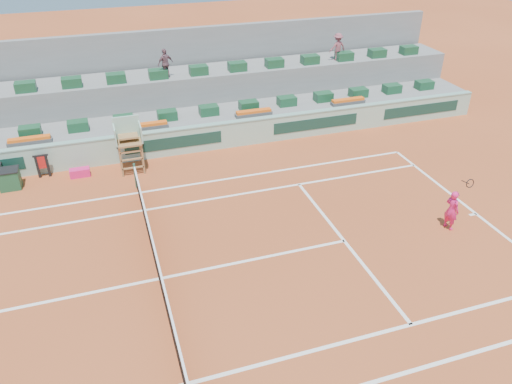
# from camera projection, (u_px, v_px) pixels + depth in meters

# --- Properties ---
(ground) EXTENTS (90.00, 90.00, 0.00)m
(ground) POSITION_uv_depth(u_px,v_px,m) (159.00, 279.00, 15.55)
(ground) COLOR #A3431F
(ground) RESTS_ON ground
(seating_tier_lower) EXTENTS (36.00, 4.00, 1.20)m
(seating_tier_lower) POSITION_uv_depth(u_px,v_px,m) (124.00, 129.00, 23.97)
(seating_tier_lower) COLOR gray
(seating_tier_lower) RESTS_ON ground
(seating_tier_upper) EXTENTS (36.00, 2.40, 2.60)m
(seating_tier_upper) POSITION_uv_depth(u_px,v_px,m) (119.00, 104.00, 24.92)
(seating_tier_upper) COLOR gray
(seating_tier_upper) RESTS_ON ground
(stadium_back_wall) EXTENTS (36.00, 0.40, 4.40)m
(stadium_back_wall) POSITION_uv_depth(u_px,v_px,m) (114.00, 77.00, 25.76)
(stadium_back_wall) COLOR gray
(stadium_back_wall) RESTS_ON ground
(player_bag) EXTENTS (0.82, 0.36, 0.36)m
(player_bag) POSITION_uv_depth(u_px,v_px,m) (80.00, 173.00, 21.11)
(player_bag) COLOR #F01F6E
(player_bag) RESTS_ON ground
(spectator_mid) EXTENTS (0.90, 0.66, 1.42)m
(spectator_mid) POSITION_uv_depth(u_px,v_px,m) (166.00, 63.00, 23.99)
(spectator_mid) COLOR #78505A
(spectator_mid) RESTS_ON seating_tier_upper
(spectator_right) EXTENTS (0.98, 0.64, 1.43)m
(spectator_right) POSITION_uv_depth(u_px,v_px,m) (338.00, 47.00, 26.61)
(spectator_right) COLOR #8A454E
(spectator_right) RESTS_ON seating_tier_upper
(court_lines) EXTENTS (23.89, 11.09, 0.01)m
(court_lines) POSITION_uv_depth(u_px,v_px,m) (159.00, 279.00, 15.55)
(court_lines) COLOR white
(court_lines) RESTS_ON ground
(tennis_net) EXTENTS (0.10, 11.97, 1.10)m
(tennis_net) POSITION_uv_depth(u_px,v_px,m) (157.00, 266.00, 15.28)
(tennis_net) COLOR black
(tennis_net) RESTS_ON ground
(advertising_hoarding) EXTENTS (36.00, 0.34, 1.26)m
(advertising_hoarding) POSITION_uv_depth(u_px,v_px,m) (129.00, 148.00, 22.16)
(advertising_hoarding) COLOR #9AC1AB
(advertising_hoarding) RESTS_ON ground
(umpire_chair) EXTENTS (1.10, 0.90, 2.40)m
(umpire_chair) POSITION_uv_depth(u_px,v_px,m) (128.00, 138.00, 20.87)
(umpire_chair) COLOR olive
(umpire_chair) RESTS_ON ground
(seat_row_lower) EXTENTS (32.90, 0.60, 0.44)m
(seat_row_lower) POSITION_uv_depth(u_px,v_px,m) (124.00, 120.00, 22.82)
(seat_row_lower) COLOR #18492A
(seat_row_lower) RESTS_ON seating_tier_lower
(seat_row_upper) EXTENTS (32.90, 0.60, 0.44)m
(seat_row_upper) POSITION_uv_depth(u_px,v_px,m) (116.00, 78.00, 23.65)
(seat_row_upper) COLOR #18492A
(seat_row_upper) RESTS_ON seating_tier_upper
(flower_planters) EXTENTS (26.80, 0.36, 0.28)m
(flower_planters) POSITION_uv_depth(u_px,v_px,m) (91.00, 133.00, 21.81)
(flower_planters) COLOR #4B4B4B
(flower_planters) RESTS_ON seating_tier_lower
(drink_cooler_a) EXTENTS (0.84, 0.73, 0.84)m
(drink_cooler_a) POSITION_uv_depth(u_px,v_px,m) (9.00, 179.00, 20.15)
(drink_cooler_a) COLOR #18492C
(drink_cooler_a) RESTS_ON ground
(towel_rack) EXTENTS (0.61, 0.10, 1.03)m
(towel_rack) POSITION_uv_depth(u_px,v_px,m) (42.00, 164.00, 20.86)
(towel_rack) COLOR black
(towel_rack) RESTS_ON ground
(tennis_player) EXTENTS (0.48, 0.87, 2.28)m
(tennis_player) POSITION_uv_depth(u_px,v_px,m) (452.00, 210.00, 17.55)
(tennis_player) COLOR #F01F6E
(tennis_player) RESTS_ON ground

